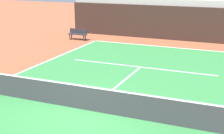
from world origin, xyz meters
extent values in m
plane|color=brown|center=(0.00, 0.00, 0.00)|extent=(80.00, 80.00, 0.00)
cube|color=#2D7238|center=(0.00, 0.00, 0.01)|extent=(11.00, 24.00, 0.01)
cube|color=white|center=(0.00, 11.95, 0.01)|extent=(11.00, 0.10, 0.00)
cube|color=white|center=(0.00, 6.40, 0.01)|extent=(8.26, 0.10, 0.00)
cube|color=white|center=(0.00, 3.20, 0.01)|extent=(0.10, 6.40, 0.00)
cube|color=black|center=(0.00, 14.72, 1.29)|extent=(17.34, 0.30, 2.58)
cube|color=#9E9E99|center=(0.00, 16.07, 1.53)|extent=(17.34, 2.40, 3.06)
cube|color=#9E9E99|center=(0.00, 18.47, 2.01)|extent=(17.34, 2.40, 4.02)
cube|color=#333338|center=(0.00, 0.00, 0.47)|extent=(10.90, 0.02, 0.92)
cube|color=white|center=(0.00, 0.00, 0.96)|extent=(10.90, 0.04, 0.05)
cube|color=#232328|center=(-6.88, 11.74, 0.45)|extent=(1.50, 0.40, 0.05)
cube|color=#232328|center=(-6.88, 11.92, 0.67)|extent=(1.50, 0.04, 0.36)
cube|color=#2D2D33|center=(-7.48, 11.60, 0.21)|extent=(0.06, 0.06, 0.42)
cube|color=#2D2D33|center=(-6.28, 11.60, 0.21)|extent=(0.06, 0.06, 0.42)
cube|color=#2D2D33|center=(-7.48, 11.88, 0.21)|extent=(0.06, 0.06, 0.42)
cube|color=#2D2D33|center=(-6.28, 11.88, 0.21)|extent=(0.06, 0.06, 0.42)
camera|label=1|loc=(5.36, -10.22, 5.03)|focal=52.75mm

